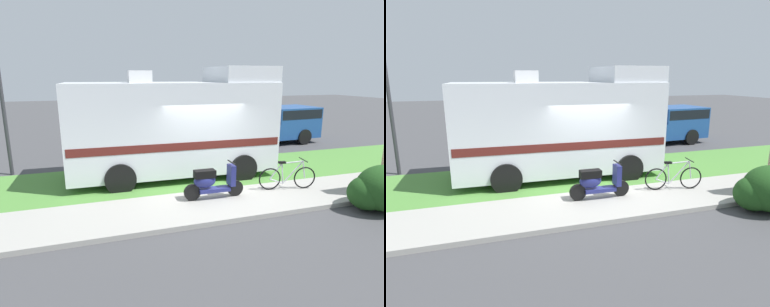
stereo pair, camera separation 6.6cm
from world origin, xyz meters
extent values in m
plane|color=#424244|center=(0.00, 0.00, 0.00)|extent=(80.00, 80.00, 0.00)
cube|color=#9E9B93|center=(0.00, -1.20, 0.06)|extent=(24.00, 2.00, 0.12)
cube|color=#4C8438|center=(0.00, 1.50, 0.04)|extent=(24.00, 3.40, 0.08)
cube|color=silver|center=(-0.68, 1.76, 1.71)|extent=(6.59, 2.73, 2.81)
cube|color=silver|center=(1.69, 1.71, 3.36)|extent=(1.86, 2.49, 0.50)
cube|color=#591E19|center=(-0.68, 1.76, 1.28)|extent=(6.46, 2.75, 0.24)
cube|color=black|center=(2.57, 1.69, 2.20)|extent=(0.13, 2.19, 0.90)
cube|color=silver|center=(-1.66, 1.79, 3.29)|extent=(0.71, 0.62, 0.36)
cylinder|color=black|center=(1.38, 2.95, 0.45)|extent=(0.91, 0.30, 0.90)
cylinder|color=black|center=(1.32, 0.48, 0.45)|extent=(0.91, 0.30, 0.90)
cylinder|color=black|center=(-2.45, 3.04, 0.45)|extent=(0.91, 0.30, 0.90)
cylinder|color=black|center=(-2.51, 0.57, 0.45)|extent=(0.91, 0.30, 0.90)
cylinder|color=black|center=(0.41, -0.87, 0.34)|extent=(0.44, 0.11, 0.44)
cylinder|color=black|center=(-0.81, -0.85, 0.34)|extent=(0.44, 0.11, 0.44)
cube|color=navy|center=(-0.20, -0.86, 0.36)|extent=(0.86, 0.30, 0.10)
cube|color=black|center=(-0.47, -0.86, 0.82)|extent=(0.57, 0.27, 0.20)
ellipsoid|color=navy|center=(-0.47, -0.86, 0.62)|extent=(0.61, 0.31, 0.36)
cube|color=navy|center=(0.29, -0.87, 0.72)|extent=(0.15, 0.32, 0.56)
cylinder|color=black|center=(0.29, -0.87, 1.07)|extent=(0.05, 0.50, 0.04)
sphere|color=white|center=(0.29, -0.87, 0.90)|extent=(0.12, 0.12, 0.12)
torus|color=black|center=(2.58, -0.96, 0.44)|extent=(0.64, 0.16, 0.65)
torus|color=black|center=(1.56, -0.75, 0.44)|extent=(0.64, 0.16, 0.65)
cylinder|color=silver|center=(2.22, -0.89, 0.62)|extent=(0.59, 0.15, 0.67)
cylinder|color=silver|center=(1.92, -0.83, 0.60)|extent=(0.10, 0.05, 0.60)
cylinder|color=silver|center=(2.19, -0.88, 0.92)|extent=(0.62, 0.16, 0.09)
cylinder|color=silver|center=(1.75, -0.79, 0.37)|extent=(0.41, 0.11, 0.18)
cylinder|color=silver|center=(1.72, -0.79, 0.67)|extent=(0.36, 0.11, 0.47)
cylinder|color=silver|center=(2.54, -0.95, 0.69)|extent=(0.12, 0.06, 0.51)
cube|color=black|center=(1.89, -0.82, 0.92)|extent=(0.22, 0.14, 0.06)
cylinder|color=black|center=(2.50, -0.94, 0.98)|extent=(0.13, 0.52, 0.03)
cube|color=#1E478C|center=(6.57, 5.72, 1.03)|extent=(2.64, 2.20, 1.51)
cube|color=black|center=(6.57, 5.72, 1.49)|extent=(2.52, 2.21, 0.44)
cube|color=#1E478C|center=(3.80, 5.52, 0.68)|extent=(3.20, 2.24, 0.79)
cylinder|color=black|center=(6.69, 6.70, 0.38)|extent=(0.78, 0.30, 0.76)
cylinder|color=black|center=(6.84, 4.77, 0.38)|extent=(0.78, 0.30, 0.76)
cylinder|color=black|center=(3.37, 6.45, 0.38)|extent=(0.78, 0.30, 0.76)
cylinder|color=black|center=(3.51, 4.52, 0.38)|extent=(0.78, 0.30, 0.76)
ellipsoid|color=#1E4719|center=(3.58, -2.70, 0.61)|extent=(1.35, 1.22, 1.15)
ellipsoid|color=#1E4719|center=(3.24, -2.56, 0.47)|extent=(1.01, 0.91, 0.86)
cylinder|color=#333338|center=(-5.88, 3.60, 2.13)|extent=(0.12, 0.12, 4.26)
camera|label=1|loc=(-3.26, -8.40, 3.31)|focal=30.09mm
camera|label=2|loc=(-3.20, -8.42, 3.31)|focal=30.09mm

